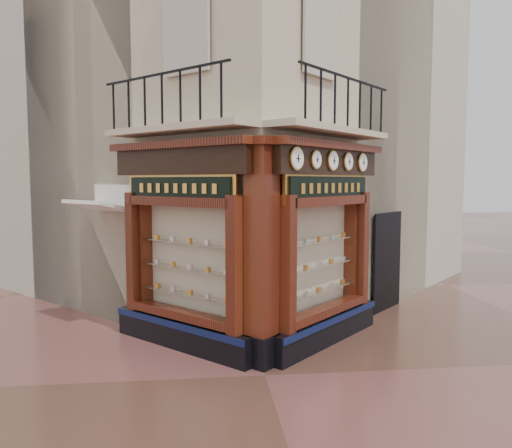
{
  "coord_description": "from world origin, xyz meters",
  "views": [
    {
      "loc": [
        -1.02,
        -8.0,
        3.24
      ],
      "look_at": [
        0.07,
        2.0,
        2.36
      ],
      "focal_mm": 35.0,
      "sensor_mm": 36.0,
      "label": 1
    }
  ],
  "objects": [
    {
      "name": "corner_pilaster",
      "position": [
        0.0,
        0.5,
        1.95
      ],
      "size": [
        0.85,
        0.85,
        3.98
      ],
      "rotation": [
        0.0,
        0.0,
        0.79
      ],
      "color": "black",
      "rests_on": "ground"
    },
    {
      "name": "shopfront_left",
      "position": [
        -1.41,
        1.57,
        1.98
      ],
      "size": [
        2.86,
        2.86,
        3.98
      ],
      "rotation": [
        0.0,
        0.0,
        2.36
      ],
      "color": "black",
      "rests_on": "ground"
    },
    {
      "name": "neighbour_left",
      "position": [
        -2.47,
        8.63,
        5.5
      ],
      "size": [
        11.31,
        11.31,
        11.0
      ],
      "primitive_type": "cube",
      "rotation": [
        0.0,
        0.0,
        0.79
      ],
      "color": "beige",
      "rests_on": "ground"
    },
    {
      "name": "clock_b",
      "position": [
        1.04,
        0.94,
        3.62
      ],
      "size": [
        0.27,
        0.27,
        0.34
      ],
      "rotation": [
        0.0,
        0.0,
        0.79
      ],
      "color": "#AB8339",
      "rests_on": "ground"
    },
    {
      "name": "clock_d",
      "position": [
        1.9,
        1.8,
        3.62
      ],
      "size": [
        0.29,
        0.29,
        0.36
      ],
      "rotation": [
        0.0,
        0.0,
        0.79
      ],
      "color": "#AB8339",
      "rests_on": "ground"
    },
    {
      "name": "balcony",
      "position": [
        0.0,
        1.49,
        4.22
      ],
      "size": [
        5.94,
        2.97,
        1.03
      ],
      "color": "#BFB295",
      "rests_on": "ground"
    },
    {
      "name": "awning",
      "position": [
        -3.27,
        3.06,
        0.0
      ],
      "size": [
        1.61,
        1.61,
        0.27
      ],
      "primitive_type": null,
      "rotation": [
        0.23,
        0.0,
        2.36
      ],
      "color": "white",
      "rests_on": "ground"
    },
    {
      "name": "shopfront_right",
      "position": [
        1.41,
        1.57,
        1.98
      ],
      "size": [
        2.86,
        2.86,
        3.98
      ],
      "rotation": [
        0.0,
        0.0,
        0.79
      ],
      "color": "black",
      "rests_on": "ground"
    },
    {
      "name": "neighbour_right",
      "position": [
        2.47,
        8.63,
        5.5
      ],
      "size": [
        11.31,
        11.31,
        11.0
      ],
      "primitive_type": "cube",
      "rotation": [
        0.0,
        0.0,
        0.79
      ],
      "color": "beige",
      "rests_on": "ground"
    },
    {
      "name": "ground",
      "position": [
        0.0,
        0.0,
        0.0
      ],
      "size": [
        80.0,
        80.0,
        0.0
      ],
      "primitive_type": "plane",
      "color": "#523226",
      "rests_on": "ground"
    },
    {
      "name": "clock_c",
      "position": [
        1.47,
        1.37,
        3.62
      ],
      "size": [
        0.31,
        0.31,
        0.39
      ],
      "rotation": [
        0.0,
        0.0,
        0.79
      ],
      "color": "#AB8339",
      "rests_on": "ground"
    },
    {
      "name": "signboard_left",
      "position": [
        -1.46,
        1.51,
        3.1
      ],
      "size": [
        2.1,
        2.1,
        0.56
      ],
      "rotation": [
        0.0,
        0.0,
        2.36
      ],
      "color": "gold",
      "rests_on": "ground"
    },
    {
      "name": "main_building",
      "position": [
        0.0,
        6.16,
        6.0
      ],
      "size": [
        11.31,
        11.31,
        12.0
      ],
      "primitive_type": "cube",
      "rotation": [
        0.0,
        0.0,
        0.79
      ],
      "color": "#BFB295",
      "rests_on": "ground"
    },
    {
      "name": "clock_a",
      "position": [
        0.6,
        0.5,
        3.62
      ],
      "size": [
        0.32,
        0.32,
        0.41
      ],
      "rotation": [
        0.0,
        0.0,
        0.79
      ],
      "color": "#AB8339",
      "rests_on": "ground"
    },
    {
      "name": "clock_e",
      "position": [
        2.34,
        2.23,
        3.62
      ],
      "size": [
        0.31,
        0.31,
        0.39
      ],
      "rotation": [
        0.0,
        0.0,
        0.79
      ],
      "color": "#AB8339",
      "rests_on": "ground"
    },
    {
      "name": "signboard_right",
      "position": [
        1.46,
        1.51,
        3.1
      ],
      "size": [
        2.19,
        2.19,
        0.59
      ],
      "rotation": [
        0.0,
        0.0,
        0.79
      ],
      "color": "gold",
      "rests_on": "ground"
    }
  ]
}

